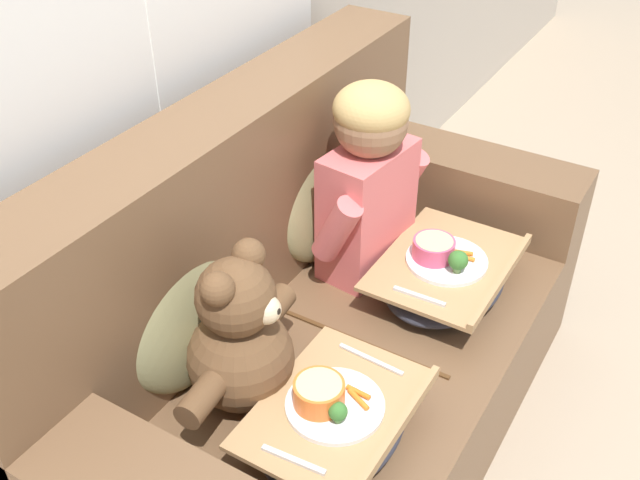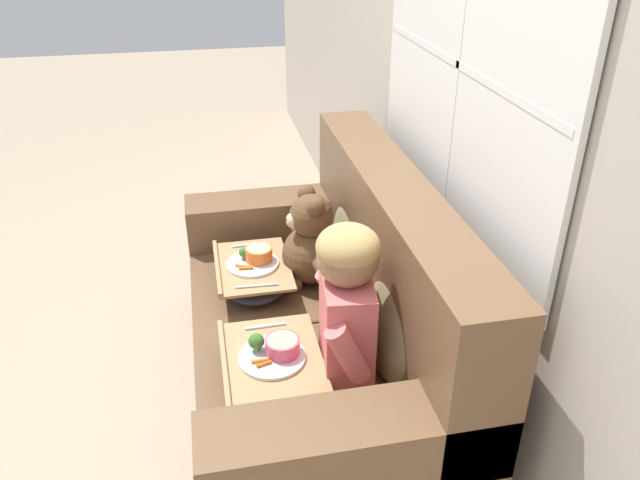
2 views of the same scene
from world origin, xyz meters
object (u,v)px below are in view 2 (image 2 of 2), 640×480
couch (327,334)px  throw_pillow_behind_child (395,320)px  lap_tray_child (273,369)px  lap_tray_teddy (253,273)px  throw_pillow_behind_teddy (351,235)px  teddy_bear (310,244)px  child_figure (347,298)px

couch → throw_pillow_behind_child: size_ratio=3.80×
lap_tray_child → lap_tray_teddy: size_ratio=1.06×
throw_pillow_behind_teddy → teddy_bear: teddy_bear is taller
couch → teddy_bear: bearing=-178.6°
throw_pillow_behind_child → teddy_bear: 0.63m
throw_pillow_behind_teddy → couch: bearing=-28.7°
throw_pillow_behind_child → lap_tray_teddy: size_ratio=1.02×
couch → teddy_bear: couch is taller
couch → throw_pillow_behind_child: bearing=28.7°
throw_pillow_behind_child → teddy_bear: (-0.61, -0.17, -0.02)m
couch → throw_pillow_behind_child: (0.30, 0.17, 0.26)m
throw_pillow_behind_child → child_figure: 0.20m
teddy_bear → throw_pillow_behind_teddy: bearing=90.2°
teddy_bear → child_figure: bearing=0.4°
teddy_bear → lap_tray_teddy: size_ratio=1.05×
child_figure → teddy_bear: size_ratio=1.27×
throw_pillow_behind_child → throw_pillow_behind_teddy: size_ratio=1.04×
throw_pillow_behind_teddy → lap_tray_teddy: throw_pillow_behind_teddy is taller
child_figure → lap_tray_child: size_ratio=1.26×
teddy_bear → lap_tray_child: bearing=-21.9°
throw_pillow_behind_child → lap_tray_child: (-0.00, -0.42, -0.14)m
throw_pillow_behind_teddy → lap_tray_teddy: 0.44m
throw_pillow_behind_teddy → lap_tray_teddy: (-0.00, -0.42, -0.14)m
couch → child_figure: child_figure is taller
couch → lap_tray_child: couch is taller
throw_pillow_behind_child → throw_pillow_behind_teddy: throw_pillow_behind_child is taller
child_figure → lap_tray_teddy: size_ratio=1.33×
throw_pillow_behind_child → lap_tray_child: throw_pillow_behind_child is taller
couch → lap_tray_child: size_ratio=3.67×
teddy_bear → lap_tray_teddy: teddy_bear is taller
teddy_bear → lap_tray_child: (0.61, -0.24, -0.12)m
throw_pillow_behind_teddy → lap_tray_child: 0.75m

